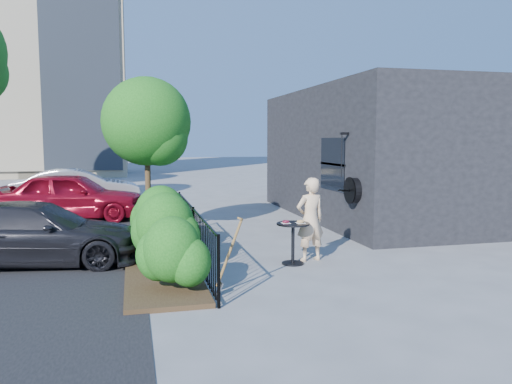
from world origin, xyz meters
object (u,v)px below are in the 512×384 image
object	(u,v)px
patio_tree	(149,127)
car_darkgrey	(36,233)
car_silver	(78,189)
cafe_table	(293,236)
car_red	(72,196)
shovel	(227,260)
woman	(310,219)

from	to	relation	value
patio_tree	car_darkgrey	bearing A→B (deg)	-135.01
car_silver	cafe_table	bearing A→B (deg)	-156.86
cafe_table	car_red	world-z (taller)	car_red
car_red	shovel	bearing A→B (deg)	-150.83
car_silver	car_darkgrey	world-z (taller)	car_silver
patio_tree	car_darkgrey	size ratio (longest dim) A/B	0.93
cafe_table	car_red	xyz separation A→B (m)	(-4.85, 6.86, 0.17)
shovel	car_darkgrey	distance (m)	4.34
patio_tree	cafe_table	bearing A→B (deg)	-53.76
cafe_table	car_darkgrey	world-z (taller)	car_darkgrey
cafe_table	woman	xyz separation A→B (m)	(0.43, 0.20, 0.28)
patio_tree	woman	distance (m)	4.90
shovel	car_silver	world-z (taller)	car_silver
cafe_table	car_red	distance (m)	8.40
patio_tree	car_red	size ratio (longest dim) A/B	0.91
patio_tree	car_silver	world-z (taller)	patio_tree
patio_tree	car_red	xyz separation A→B (m)	(-2.25, 3.31, -2.03)
cafe_table	car_red	bearing A→B (deg)	125.28
patio_tree	shovel	world-z (taller)	patio_tree
car_red	car_darkgrey	world-z (taller)	car_red
shovel	car_darkgrey	world-z (taller)	shovel
woman	car_darkgrey	xyz separation A→B (m)	(-5.33, 1.04, -0.23)
shovel	car_darkgrey	size ratio (longest dim) A/B	0.30
shovel	car_red	distance (m)	9.05
woman	car_silver	bearing A→B (deg)	-69.91
shovel	patio_tree	bearing A→B (deg)	100.84
car_darkgrey	car_red	bearing A→B (deg)	6.70
cafe_table	car_darkgrey	distance (m)	5.06
woman	car_silver	size ratio (longest dim) A/B	0.39
patio_tree	shovel	size ratio (longest dim) A/B	3.11
patio_tree	cafe_table	size ratio (longest dim) A/B	4.50
car_silver	car_darkgrey	size ratio (longest dim) A/B	1.02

